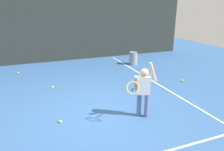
{
  "coord_description": "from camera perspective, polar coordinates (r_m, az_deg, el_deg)",
  "views": [
    {
      "loc": [
        -1.42,
        -4.45,
        2.58
      ],
      "look_at": [
        0.48,
        0.4,
        0.85
      ],
      "focal_mm": 34.27,
      "sensor_mm": 36.0,
      "label": 1
    }
  ],
  "objects": [
    {
      "name": "tennis_ball_3",
      "position": [
        9.18,
        -23.75,
        0.64
      ],
      "size": [
        0.07,
        0.07,
        0.07
      ],
      "primitive_type": "sphere",
      "color": "#CCE033",
      "rests_on": "ground"
    },
    {
      "name": "fence_post_4",
      "position": [
        12.94,
        15.8,
        13.74
      ],
      "size": [
        0.09,
        0.09,
        3.38
      ],
      "primitive_type": "cylinder",
      "color": "slate",
      "rests_on": "ground"
    },
    {
      "name": "tennis_ball_0",
      "position": [
        7.22,
        -15.54,
        -3.02
      ],
      "size": [
        0.07,
        0.07,
        0.07
      ],
      "primitive_type": "sphere",
      "color": "#CCE033",
      "rests_on": "ground"
    },
    {
      "name": "fence_post_2",
      "position": [
        10.48,
        -13.89,
        12.96
      ],
      "size": [
        0.09,
        0.09,
        3.38
      ],
      "primitive_type": "cylinder",
      "color": "slate",
      "rests_on": "ground"
    },
    {
      "name": "tennis_ball_5",
      "position": [
        5.16,
        -13.63,
        -11.81
      ],
      "size": [
        0.07,
        0.07,
        0.07
      ],
      "primitive_type": "sphere",
      "color": "#CCE033",
      "rests_on": "ground"
    },
    {
      "name": "tennis_ball_7",
      "position": [
        7.95,
        18.23,
        -1.28
      ],
      "size": [
        0.07,
        0.07,
        0.07
      ],
      "primitive_type": "sphere",
      "color": "#CCE033",
      "rests_on": "ground"
    },
    {
      "name": "fence_post_3",
      "position": [
        11.35,
        2.53,
        13.83
      ],
      "size": [
        0.09,
        0.09,
        3.38
      ],
      "primitive_type": "cylinder",
      "color": "slate",
      "rests_on": "ground"
    },
    {
      "name": "ground_plane",
      "position": [
        5.34,
        -3.32,
        -10.58
      ],
      "size": [
        20.0,
        20.0,
        0.0
      ],
      "primitive_type": "plane",
      "color": "#335B93"
    },
    {
      "name": "tennis_ball_2",
      "position": [
        8.34,
        10.29,
        0.27
      ],
      "size": [
        0.07,
        0.07,
        0.07
      ],
      "primitive_type": "sphere",
      "color": "#CCE033",
      "rests_on": "ground"
    },
    {
      "name": "tennis_player",
      "position": [
        5.04,
        8.33,
        -3.42
      ],
      "size": [
        0.87,
        0.56,
        1.35
      ],
      "rotation": [
        0.0,
        0.0,
        -0.43
      ],
      "color": "slate",
      "rests_on": "ground"
    },
    {
      "name": "ball_hopper",
      "position": [
        9.75,
        5.7,
        4.67
      ],
      "size": [
        0.38,
        0.38,
        0.56
      ],
      "color": "gray",
      "rests_on": "ground"
    },
    {
      "name": "court_line_sideline",
      "position": [
        7.21,
        13.63,
        -3.13
      ],
      "size": [
        0.05,
        9.0,
        0.0
      ],
      "primitive_type": "cube",
      "color": "white",
      "rests_on": "ground"
    },
    {
      "name": "back_fence_windscreen",
      "position": [
        10.43,
        -13.81,
        12.53
      ],
      "size": [
        12.92,
        0.08,
        3.23
      ],
      "primitive_type": "cube",
      "color": "#282D2B",
      "rests_on": "ground"
    }
  ]
}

